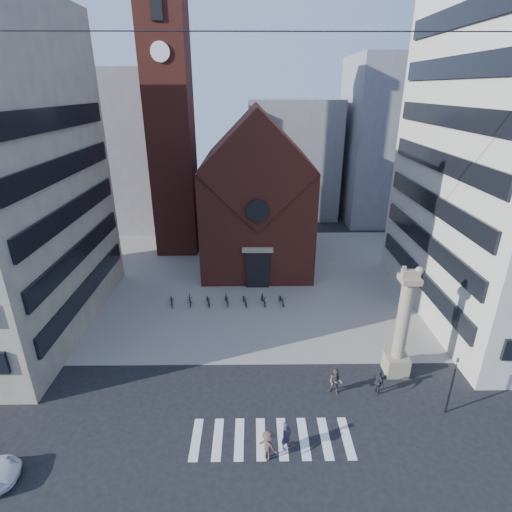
{
  "coord_description": "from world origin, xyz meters",
  "views": [
    {
      "loc": [
        -0.59,
        -20.89,
        19.53
      ],
      "look_at": [
        -0.27,
        8.0,
        7.35
      ],
      "focal_mm": 28.0,
      "sensor_mm": 36.0,
      "label": 1
    }
  ],
  "objects_px": {
    "pedestrian_2": "(379,382)",
    "scooter_0": "(172,300)",
    "pedestrian_1": "(336,382)",
    "lion_column": "(401,333)",
    "pedestrian_0": "(286,436)",
    "traffic_light": "(452,384)"
  },
  "relations": [
    {
      "from": "pedestrian_0",
      "to": "scooter_0",
      "type": "distance_m",
      "value": 19.46
    },
    {
      "from": "pedestrian_1",
      "to": "pedestrian_2",
      "type": "xyz_separation_m",
      "value": [
        2.97,
        0.0,
        -0.01
      ]
    },
    {
      "from": "lion_column",
      "to": "pedestrian_1",
      "type": "distance_m",
      "value": 5.91
    },
    {
      "from": "pedestrian_2",
      "to": "lion_column",
      "type": "bearing_deg",
      "value": -56.89
    },
    {
      "from": "pedestrian_1",
      "to": "scooter_0",
      "type": "relative_size",
      "value": 1.07
    },
    {
      "from": "scooter_0",
      "to": "traffic_light",
      "type": "bearing_deg",
      "value": -47.78
    },
    {
      "from": "pedestrian_0",
      "to": "pedestrian_1",
      "type": "distance_m",
      "value": 5.86
    },
    {
      "from": "pedestrian_0",
      "to": "pedestrian_2",
      "type": "relative_size",
      "value": 0.97
    },
    {
      "from": "lion_column",
      "to": "pedestrian_1",
      "type": "xyz_separation_m",
      "value": [
        -4.9,
        -2.17,
        -2.48
      ]
    },
    {
      "from": "traffic_light",
      "to": "pedestrian_0",
      "type": "height_order",
      "value": "traffic_light"
    },
    {
      "from": "traffic_light",
      "to": "scooter_0",
      "type": "relative_size",
      "value": 2.37
    },
    {
      "from": "lion_column",
      "to": "traffic_light",
      "type": "bearing_deg",
      "value": -63.54
    },
    {
      "from": "pedestrian_2",
      "to": "scooter_0",
      "type": "xyz_separation_m",
      "value": [
        -16.49,
        12.33,
        -0.44
      ]
    },
    {
      "from": "pedestrian_1",
      "to": "traffic_light",
      "type": "bearing_deg",
      "value": 11.51
    },
    {
      "from": "pedestrian_0",
      "to": "scooter_0",
      "type": "height_order",
      "value": "pedestrian_0"
    },
    {
      "from": "pedestrian_1",
      "to": "scooter_0",
      "type": "xyz_separation_m",
      "value": [
        -13.52,
        12.33,
        -0.45
      ]
    },
    {
      "from": "pedestrian_1",
      "to": "lion_column",
      "type": "bearing_deg",
      "value": 50.23
    },
    {
      "from": "lion_column",
      "to": "pedestrian_1",
      "type": "relative_size",
      "value": 4.46
    },
    {
      "from": "pedestrian_2",
      "to": "scooter_0",
      "type": "bearing_deg",
      "value": 38.02
    },
    {
      "from": "scooter_0",
      "to": "pedestrian_0",
      "type": "bearing_deg",
      "value": -72.89
    },
    {
      "from": "lion_column",
      "to": "pedestrian_0",
      "type": "bearing_deg",
      "value": -142.4
    },
    {
      "from": "lion_column",
      "to": "pedestrian_2",
      "type": "xyz_separation_m",
      "value": [
        -1.93,
        -2.17,
        -2.49
      ]
    }
  ]
}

